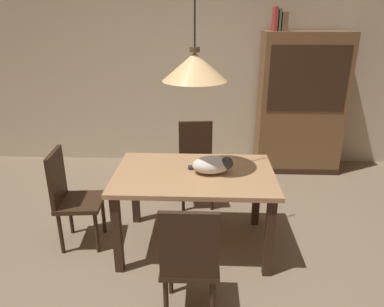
{
  "coord_description": "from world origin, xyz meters",
  "views": [
    {
      "loc": [
        0.14,
        -2.39,
        2.04
      ],
      "look_at": [
        0.02,
        0.66,
        0.85
      ],
      "focal_mm": 33.38,
      "sensor_mm": 36.0,
      "label": 1
    }
  ],
  "objects": [
    {
      "name": "pendant_lamp",
      "position": [
        0.05,
        0.46,
        1.66
      ],
      "size": [
        0.52,
        0.52,
        1.3
      ],
      "color": "#E5B775"
    },
    {
      "name": "dining_table",
      "position": [
        0.05,
        0.46,
        0.65
      ],
      "size": [
        1.4,
        0.9,
        0.75
      ],
      "color": "tan",
      "rests_on": "ground"
    },
    {
      "name": "cat_sleeping",
      "position": [
        0.21,
        0.46,
        0.83
      ],
      "size": [
        0.4,
        0.28,
        0.16
      ],
      "color": "silver",
      "rests_on": "dining_table"
    },
    {
      "name": "book_red_tall",
      "position": [
        0.97,
        2.32,
        1.99
      ],
      "size": [
        0.04,
        0.22,
        0.28
      ],
      "primitive_type": "cube",
      "color": "#B73833",
      "rests_on": "hutch_bookcase"
    },
    {
      "name": "book_brown_thick",
      "position": [
        1.08,
        2.32,
        1.96
      ],
      "size": [
        0.06,
        0.24,
        0.22
      ],
      "primitive_type": "cube",
      "color": "brown",
      "rests_on": "hutch_bookcase"
    },
    {
      "name": "chair_left_side",
      "position": [
        -1.08,
        0.45,
        0.51
      ],
      "size": [
        0.43,
        0.43,
        0.93
      ],
      "color": "#382316",
      "rests_on": "ground"
    },
    {
      "name": "chair_near_front",
      "position": [
        0.05,
        -0.42,
        0.51
      ],
      "size": [
        0.4,
        0.4,
        0.93
      ],
      "color": "#382316",
      "rests_on": "ground"
    },
    {
      "name": "back_wall",
      "position": [
        0.0,
        2.65,
        1.45
      ],
      "size": [
        6.4,
        0.1,
        2.9
      ],
      "primitive_type": "cube",
      "color": "beige",
      "rests_on": "ground"
    },
    {
      "name": "chair_far_back",
      "position": [
        0.04,
        1.34,
        0.51
      ],
      "size": [
        0.44,
        0.44,
        0.93
      ],
      "color": "#382316",
      "rests_on": "ground"
    },
    {
      "name": "ground",
      "position": [
        0.0,
        0.0,
        0.0
      ],
      "size": [
        10.0,
        10.0,
        0.0
      ],
      "primitive_type": "plane",
      "color": "#847056"
    },
    {
      "name": "hutch_bookcase",
      "position": [
        1.4,
        2.32,
        0.89
      ],
      "size": [
        1.12,
        0.45,
        1.85
      ],
      "color": "brown",
      "rests_on": "ground"
    },
    {
      "name": "book_green_slim",
      "position": [
        1.02,
        2.32,
        1.98
      ],
      "size": [
        0.03,
        0.2,
        0.26
      ],
      "primitive_type": "cube",
      "color": "#427A4C",
      "rests_on": "hutch_bookcase"
    }
  ]
}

